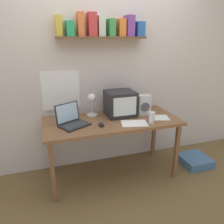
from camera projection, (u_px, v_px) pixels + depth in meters
ground_plane at (112, 174)px, 2.85m from camera, size 12.00×12.00×0.00m
back_wall at (102, 68)px, 2.80m from camera, size 5.60×0.24×2.60m
corner_desk at (112, 125)px, 2.62m from camera, size 1.60×0.71×0.75m
crt_monitor at (120, 103)px, 2.71m from camera, size 0.35×0.33×0.31m
laptop at (71, 120)px, 2.44m from camera, size 0.39×0.37×0.24m
desk_lamp at (92, 101)px, 2.64m from camera, size 0.14×0.18×0.30m
juice_glass at (152, 118)px, 2.48m from camera, size 0.07×0.07×0.14m
space_heater at (144, 105)px, 2.75m from camera, size 0.16×0.13×0.25m
computer_mouse at (101, 125)px, 2.42m from camera, size 0.07×0.11×0.03m
loose_paper_near_laptop at (160, 118)px, 2.67m from camera, size 0.25×0.24×0.00m
printed_handout at (134, 123)px, 2.49m from camera, size 0.33×0.27×0.00m
floor_cushion at (195, 160)px, 3.05m from camera, size 0.38×0.38×0.11m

